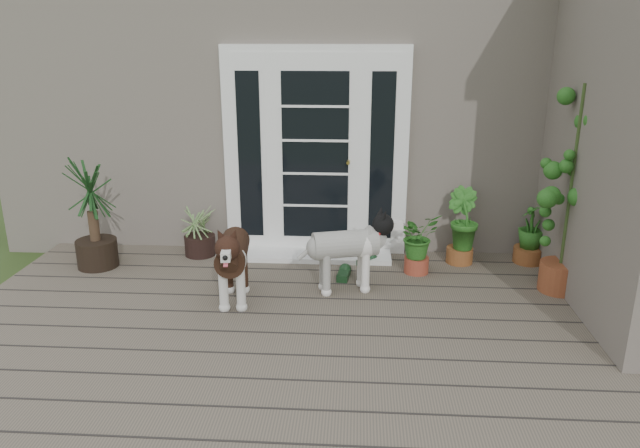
{
  "coord_description": "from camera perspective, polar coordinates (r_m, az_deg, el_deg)",
  "views": [
    {
      "loc": [
        0.23,
        -3.43,
        2.38
      ],
      "look_at": [
        -0.1,
        1.75,
        0.7
      ],
      "focal_mm": 33.34,
      "sensor_mm": 36.0,
      "label": 1
    }
  ],
  "objects": [
    {
      "name": "deck",
      "position": [
        4.49,
        0.18,
        -13.21
      ],
      "size": [
        6.2,
        4.6,
        0.12
      ],
      "primitive_type": "cube",
      "color": "#6B5B4C",
      "rests_on": "ground"
    },
    {
      "name": "house_main",
      "position": [
        8.13,
        2.05,
        12.06
      ],
      "size": [
        7.4,
        4.0,
        3.1
      ],
      "primitive_type": "cube",
      "color": "#665E54",
      "rests_on": "ground"
    },
    {
      "name": "door_unit",
      "position": [
        6.17,
        -0.43,
        6.84
      ],
      "size": [
        1.9,
        0.14,
        2.15
      ],
      "primitive_type": "cube",
      "color": "white",
      "rests_on": "deck"
    },
    {
      "name": "door_step",
      "position": [
        6.26,
        -0.53,
        -2.98
      ],
      "size": [
        1.6,
        0.4,
        0.05
      ],
      "primitive_type": "cube",
      "color": "white",
      "rests_on": "deck"
    },
    {
      "name": "brindle_dog",
      "position": [
        5.2,
        -8.31,
        -3.94
      ],
      "size": [
        0.44,
        0.85,
        0.68
      ],
      "primitive_type": null,
      "rotation": [
        0.0,
        0.0,
        3.25
      ],
      "color": "#382014",
      "rests_on": "deck"
    },
    {
      "name": "white_dog",
      "position": [
        5.37,
        2.42,
        -3.16
      ],
      "size": [
        0.85,
        0.54,
        0.66
      ],
      "primitive_type": null,
      "rotation": [
        0.0,
        0.0,
        -1.3
      ],
      "color": "silver",
      "rests_on": "deck"
    },
    {
      "name": "spider_plant",
      "position": [
        6.38,
        -11.53,
        -0.47
      ],
      "size": [
        0.67,
        0.67,
        0.57
      ],
      "primitive_type": null,
      "rotation": [
        0.0,
        0.0,
        -0.28
      ],
      "color": "#86935A",
      "rests_on": "deck"
    },
    {
      "name": "yucca",
      "position": [
        6.27,
        -21.0,
        0.89
      ],
      "size": [
        0.93,
        0.93,
        1.1
      ],
      "primitive_type": null,
      "rotation": [
        0.0,
        0.0,
        0.26
      ],
      "color": "black",
      "rests_on": "deck"
    },
    {
      "name": "herb_a",
      "position": [
        5.87,
        9.32,
        -2.25
      ],
      "size": [
        0.57,
        0.57,
        0.52
      ],
      "primitive_type": "imported",
      "rotation": [
        0.0,
        0.0,
        0.62
      ],
      "color": "#195217",
      "rests_on": "deck"
    },
    {
      "name": "herb_b",
      "position": [
        6.2,
        13.37,
        -1.15
      ],
      "size": [
        0.53,
        0.53,
        0.57
      ],
      "primitive_type": "imported",
      "rotation": [
        0.0,
        0.0,
        2.18
      ],
      "color": "#185418",
      "rests_on": "deck"
    },
    {
      "name": "herb_c",
      "position": [
        6.42,
        19.49,
        -1.45
      ],
      "size": [
        0.42,
        0.42,
        0.49
      ],
      "primitive_type": "imported",
      "rotation": [
        0.0,
        0.0,
        4.2
      ],
      "color": "#235618",
      "rests_on": "deck"
    },
    {
      "name": "sapling",
      "position": [
        5.61,
        22.96,
        3.14
      ],
      "size": [
        0.68,
        0.68,
        1.93
      ],
      "primitive_type": null,
      "rotation": [
        0.0,
        0.0,
        -0.21
      ],
      "color": "#1A5C1D",
      "rests_on": "deck"
    },
    {
      "name": "clog_left",
      "position": [
        5.75,
        2.3,
        -4.76
      ],
      "size": [
        0.18,
        0.32,
        0.09
      ],
      "primitive_type": null,
      "rotation": [
        0.0,
        0.0,
        -0.13
      ],
      "color": "#143218",
      "rests_on": "deck"
    },
    {
      "name": "clog_right",
      "position": [
        6.11,
        4.52,
        -3.46
      ],
      "size": [
        0.26,
        0.29,
        0.08
      ],
      "primitive_type": null,
      "rotation": [
        0.0,
        0.0,
        -0.66
      ],
      "color": "#16381E",
      "rests_on": "deck"
    }
  ]
}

